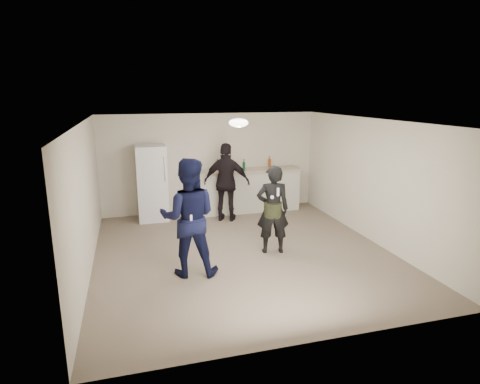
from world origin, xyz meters
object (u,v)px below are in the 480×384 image
object	(u,v)px
shaker	(224,167)
spectator	(227,182)
woman	(273,209)
fridge	(152,183)
counter	(249,191)
man	(189,218)

from	to	relation	value
shaker	spectator	world-z (taller)	spectator
woman	spectator	size ratio (longest dim) A/B	0.91
shaker	fridge	bearing A→B (deg)	-174.34
counter	woman	world-z (taller)	woman
fridge	spectator	distance (m)	1.79
shaker	woman	xyz separation A→B (m)	(0.24, -2.90, -0.33)
shaker	man	distance (m)	3.72
counter	woman	bearing A→B (deg)	-97.46
counter	spectator	distance (m)	1.05
shaker	spectator	bearing A→B (deg)	-99.34
shaker	man	world-z (taller)	man
fridge	shaker	distance (m)	1.85
fridge	spectator	xyz separation A→B (m)	(1.70, -0.56, 0.03)
man	spectator	xyz separation A→B (m)	(1.30, 2.69, -0.06)
fridge	man	xyz separation A→B (m)	(0.40, -3.25, 0.09)
fridge	woman	size ratio (longest dim) A/B	1.06
fridge	woman	world-z (taller)	fridge
spectator	shaker	bearing A→B (deg)	-75.52
fridge	shaker	size ratio (longest dim) A/B	10.59
counter	man	xyz separation A→B (m)	(-2.04, -3.32, 0.47)
spectator	man	bearing A→B (deg)	87.96
fridge	man	distance (m)	3.27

